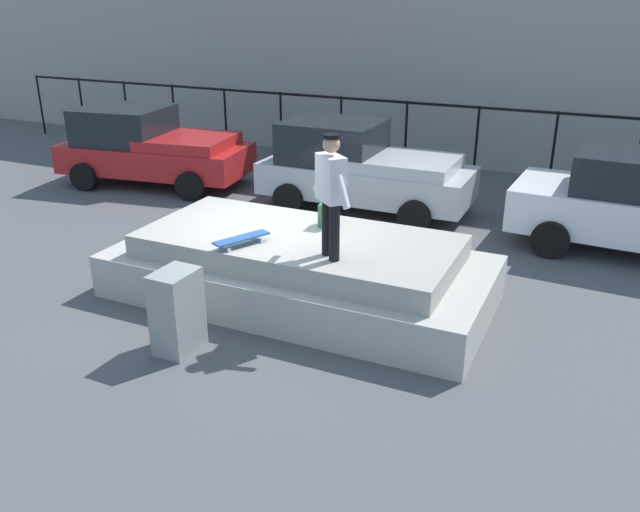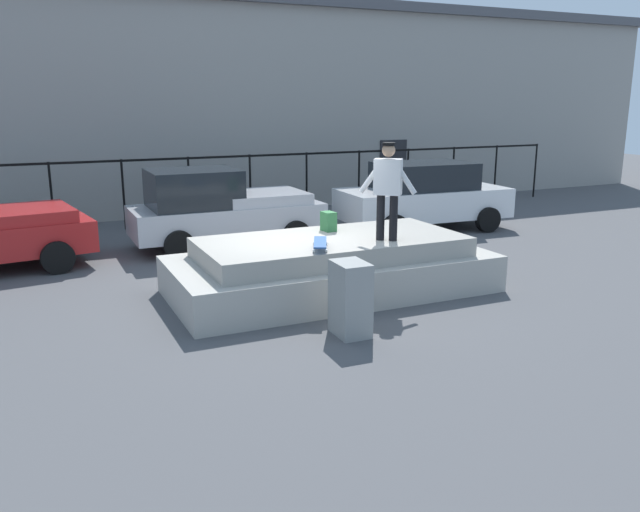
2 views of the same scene
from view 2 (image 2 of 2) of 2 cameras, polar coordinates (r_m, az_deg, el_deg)
The scene contains 10 objects.
ground_plane at distance 11.36m, azimuth -2.87°, elevation -3.25°, with size 60.00×60.00×0.00m, color #4C4C4F.
concrete_ledge at distance 11.30m, azimuth 1.02°, elevation -0.98°, with size 5.55×2.62×0.97m.
skateboarder at distance 10.88m, azimuth 6.00°, elevation 6.29°, with size 0.80×0.70×1.64m.
skateboard at distance 10.32m, azimuth 0.01°, elevation 1.19°, with size 0.54×0.84×0.12m.
backpack at distance 11.72m, azimuth 0.76°, elevation 3.07°, with size 0.28×0.20×0.35m, color #33723F.
car_silver_pickup_mid at distance 14.87m, azimuth -8.77°, elevation 4.19°, with size 4.29×2.02×1.79m.
car_white_sedan_far at distance 16.93m, azimuth 9.09°, elevation 5.30°, with size 4.43×2.30×1.73m.
utility_box at distance 9.23m, azimuth 2.70°, elevation -3.79°, with size 0.44×0.60×1.08m, color gray.
fence_row at distance 17.70m, azimuth -11.49°, elevation 6.69°, with size 24.06×0.06×1.82m.
warehouse_building at distance 22.71m, azimuth -14.90°, elevation 12.84°, with size 36.25×8.22×6.26m.
Camera 2 is at (-4.02, -10.09, 3.31)m, focal length 36.27 mm.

